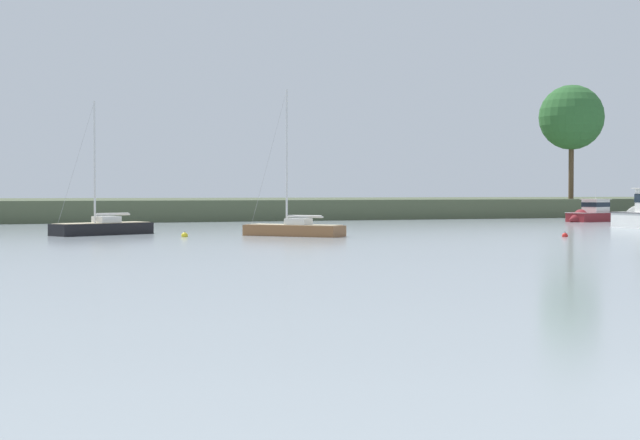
% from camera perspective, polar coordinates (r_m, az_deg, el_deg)
% --- Properties ---
extents(far_shore_bank, '(248.95, 40.36, 2.01)m').
position_cam_1_polar(far_shore_bank, '(109.88, -15.27, 0.65)').
color(far_shore_bank, '#4C563D').
rests_on(far_shore_bank, ground).
extents(sailboat_wood, '(5.75, 6.05, 9.80)m').
position_cam_1_polar(sailboat_wood, '(62.05, -1.52, -0.75)').
color(sailboat_wood, brown).
rests_on(sailboat_wood, ground).
extents(sailboat_black, '(7.00, 4.67, 9.20)m').
position_cam_1_polar(sailboat_black, '(65.47, -12.56, -0.66)').
color(sailboat_black, black).
rests_on(sailboat_black, ground).
extents(cruiser_maroon, '(7.17, 3.75, 3.91)m').
position_cam_1_polar(cruiser_maroon, '(95.56, 15.52, 0.19)').
color(cruiser_maroon, maroon).
rests_on(cruiser_maroon, ground).
extents(mooring_buoy_red, '(0.37, 0.37, 0.42)m').
position_cam_1_polar(mooring_buoy_red, '(62.85, 14.08, -0.89)').
color(mooring_buoy_red, red).
rests_on(mooring_buoy_red, ground).
extents(mooring_buoy_yellow, '(0.42, 0.42, 0.47)m').
position_cam_1_polar(mooring_buoy_yellow, '(61.41, -7.89, -0.91)').
color(mooring_buoy_yellow, yellow).
rests_on(mooring_buoy_yellow, ground).
extents(shore_tree_left_mid, '(7.37, 7.37, 12.97)m').
position_cam_1_polar(shore_tree_left_mid, '(115.45, 14.44, 5.80)').
color(shore_tree_left_mid, brown).
rests_on(shore_tree_left_mid, far_shore_bank).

